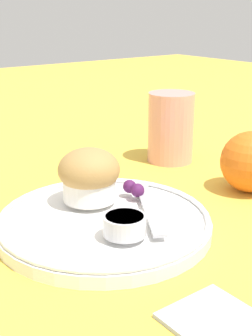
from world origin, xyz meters
TOP-DOWN VIEW (x-y plane):
  - ground_plane at (0.00, 0.00)m, footprint 3.00×3.00m
  - plate at (-0.01, -0.01)m, footprint 0.24×0.24m
  - muffin at (-0.05, 0.01)m, footprint 0.07×0.07m
  - cream_ramekin at (0.05, -0.02)m, footprint 0.04×0.04m
  - berry_pair at (-0.03, 0.06)m, footprint 0.03×0.02m
  - butter_knife at (0.01, 0.05)m, footprint 0.14×0.09m
  - orange_fruit at (0.01, 0.22)m, footprint 0.08×0.08m
  - juice_glass at (-0.15, 0.23)m, footprint 0.07×0.07m

SIDE VIEW (x-z plane):
  - ground_plane at x=0.00m, z-range 0.00..0.00m
  - plate at x=-0.01m, z-range 0.00..0.02m
  - butter_knife at x=0.01m, z-range 0.02..0.02m
  - berry_pair at x=-0.03m, z-range 0.02..0.04m
  - cream_ramekin at x=0.05m, z-range 0.02..0.04m
  - orange_fruit at x=0.01m, z-range 0.00..0.08m
  - muffin at x=-0.05m, z-range 0.02..0.08m
  - juice_glass at x=-0.15m, z-range 0.00..0.11m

